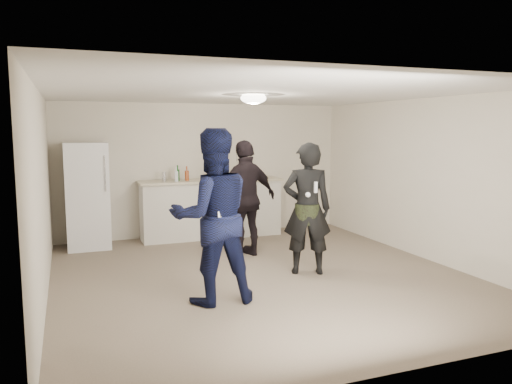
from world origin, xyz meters
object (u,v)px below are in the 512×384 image
object	(u,v)px
fridge	(87,196)
man	(212,217)
woman	(307,209)
shaker	(164,177)
spectator	(246,199)
counter	(211,209)

from	to	relation	value
fridge	man	world-z (taller)	man
fridge	woman	xyz separation A→B (m)	(2.81, -2.70, 0.02)
fridge	man	xyz separation A→B (m)	(1.25, -3.37, 0.12)
fridge	shaker	world-z (taller)	fridge
fridge	shaker	size ratio (longest dim) A/B	10.59
man	woman	world-z (taller)	man
woman	shaker	bearing A→B (deg)	-40.67
man	woman	bearing A→B (deg)	-155.38
woman	fridge	bearing A→B (deg)	-23.12
man	woman	xyz separation A→B (m)	(1.56, 0.67, -0.10)
man	spectator	distance (m)	2.18
shaker	fridge	bearing A→B (deg)	-178.67
fridge	woman	size ratio (longest dim) A/B	0.98
shaker	spectator	distance (m)	1.84
counter	man	distance (m)	3.61
fridge	man	distance (m)	3.60
counter	man	xyz separation A→B (m)	(-0.96, -3.44, 0.49)
fridge	woman	bearing A→B (deg)	-43.88
fridge	shaker	xyz separation A→B (m)	(1.32, 0.03, 0.28)
shaker	woman	size ratio (longest dim) A/B	0.09
shaker	man	bearing A→B (deg)	-91.21
man	counter	bearing A→B (deg)	-104.20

